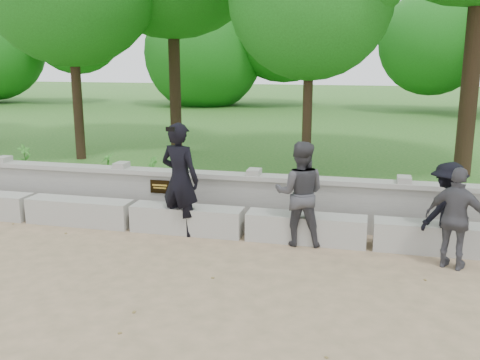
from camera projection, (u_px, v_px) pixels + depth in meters
The scene contains 11 objects.
ground at pixel (75, 269), 7.47m from camera, with size 80.00×80.00×0.00m, color tan.
lawn at pixel (265, 130), 20.70m from camera, with size 40.00×22.00×0.25m, color #1E611C.
concrete_bench at pixel (132, 215), 9.21m from camera, with size 11.90×0.45×0.45m.
parapet_wall at pixel (148, 192), 9.82m from camera, with size 12.50×0.35×0.90m.
man_main at pixel (180, 179), 8.75m from camera, with size 0.78×0.71×1.88m.
visitor_left at pixel (300, 193), 8.32m from camera, with size 0.84×0.67×1.64m.
visitor_mid at pixel (447, 209), 7.85m from camera, with size 1.03×1.01×1.41m.
visitor_right at pixel (457, 219), 7.36m from camera, with size 0.91×0.66×1.44m.
shrub_a at pixel (25, 157), 12.77m from camera, with size 0.32×0.22×0.61m, color #419031.
shrub_b at pixel (151, 170), 11.32m from camera, with size 0.32×0.26×0.59m, color #419031.
shrub_d at pixel (108, 168), 11.41m from camera, with size 0.37×0.33×0.65m, color #419031.
Camera 1 is at (3.89, -6.25, 2.90)m, focal length 40.00 mm.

